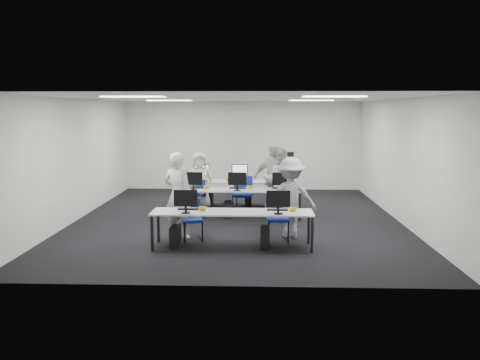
{
  "coord_description": "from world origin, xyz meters",
  "views": [
    {
      "loc": [
        0.47,
        -11.46,
        2.74
      ],
      "look_at": [
        0.07,
        -0.0,
        1.0
      ],
      "focal_mm": 35.0,
      "sensor_mm": 36.0,
      "label": 1
    }
  ],
  "objects_px": {
    "chair_1": "(277,227)",
    "student_0": "(178,195)",
    "student_3": "(273,178)",
    "desk_front": "(232,214)",
    "chair_2": "(192,201)",
    "chair_7": "(283,200)",
    "chair_4": "(277,202)",
    "student_1": "(279,180)",
    "chair_3": "(243,202)",
    "student_2": "(200,182)",
    "chair_0": "(192,227)",
    "chair_6": "(243,200)",
    "desk_mid": "(238,191)",
    "chair_5": "(199,200)",
    "photographer": "(290,198)"
  },
  "relations": [
    {
      "from": "chair_4",
      "to": "student_3",
      "type": "xyz_separation_m",
      "value": [
        -0.1,
        0.19,
        0.62
      ]
    },
    {
      "from": "desk_mid",
      "to": "student_1",
      "type": "distance_m",
      "value": 1.28
    },
    {
      "from": "chair_1",
      "to": "student_0",
      "type": "distance_m",
      "value": 2.21
    },
    {
      "from": "chair_3",
      "to": "chair_7",
      "type": "relative_size",
      "value": 1.09
    },
    {
      "from": "desk_front",
      "to": "chair_6",
      "type": "distance_m",
      "value": 3.54
    },
    {
      "from": "chair_1",
      "to": "student_3",
      "type": "xyz_separation_m",
      "value": [
        0.0,
        2.74,
        0.63
      ]
    },
    {
      "from": "chair_2",
      "to": "chair_4",
      "type": "bearing_deg",
      "value": 13.0
    },
    {
      "from": "chair_4",
      "to": "desk_front",
      "type": "bearing_deg",
      "value": -94.75
    },
    {
      "from": "chair_2",
      "to": "chair_3",
      "type": "xyz_separation_m",
      "value": [
        1.38,
        -0.21,
        0.02
      ]
    },
    {
      "from": "student_3",
      "to": "student_2",
      "type": "bearing_deg",
      "value": -160.78
    },
    {
      "from": "chair_7",
      "to": "student_1",
      "type": "xyz_separation_m",
      "value": [
        -0.12,
        -0.23,
        0.6
      ]
    },
    {
      "from": "student_1",
      "to": "student_2",
      "type": "bearing_deg",
      "value": -5.9
    },
    {
      "from": "desk_front",
      "to": "student_2",
      "type": "distance_m",
      "value": 3.58
    },
    {
      "from": "chair_0",
      "to": "chair_3",
      "type": "bearing_deg",
      "value": 52.66
    },
    {
      "from": "chair_4",
      "to": "chair_7",
      "type": "distance_m",
      "value": 0.44
    },
    {
      "from": "desk_mid",
      "to": "student_0",
      "type": "height_order",
      "value": "student_0"
    },
    {
      "from": "desk_mid",
      "to": "chair_4",
      "type": "relative_size",
      "value": 3.36
    },
    {
      "from": "student_2",
      "to": "chair_0",
      "type": "bearing_deg",
      "value": -96.34
    },
    {
      "from": "chair_7",
      "to": "chair_1",
      "type": "bearing_deg",
      "value": -80.15
    },
    {
      "from": "chair_5",
      "to": "chair_7",
      "type": "distance_m",
      "value": 2.28
    },
    {
      "from": "chair_4",
      "to": "chair_6",
      "type": "height_order",
      "value": "chair_4"
    },
    {
      "from": "chair_0",
      "to": "chair_2",
      "type": "bearing_deg",
      "value": 82.18
    },
    {
      "from": "chair_5",
      "to": "student_3",
      "type": "xyz_separation_m",
      "value": [
        2.0,
        -0.16,
        0.64
      ]
    },
    {
      "from": "chair_7",
      "to": "student_1",
      "type": "relative_size",
      "value": 0.5
    },
    {
      "from": "desk_front",
      "to": "chair_0",
      "type": "height_order",
      "value": "chair_0"
    },
    {
      "from": "chair_7",
      "to": "chair_4",
      "type": "bearing_deg",
      "value": -99.13
    },
    {
      "from": "chair_0",
      "to": "chair_1",
      "type": "distance_m",
      "value": 1.8
    },
    {
      "from": "desk_front",
      "to": "chair_2",
      "type": "height_order",
      "value": "chair_2"
    },
    {
      "from": "chair_0",
      "to": "chair_1",
      "type": "height_order",
      "value": "chair_1"
    },
    {
      "from": "chair_4",
      "to": "student_1",
      "type": "distance_m",
      "value": 0.61
    },
    {
      "from": "chair_5",
      "to": "student_0",
      "type": "height_order",
      "value": "student_0"
    },
    {
      "from": "desk_front",
      "to": "student_0",
      "type": "height_order",
      "value": "student_0"
    },
    {
      "from": "chair_3",
      "to": "chair_5",
      "type": "height_order",
      "value": "chair_3"
    },
    {
      "from": "chair_4",
      "to": "student_3",
      "type": "relative_size",
      "value": 0.52
    },
    {
      "from": "chair_1",
      "to": "chair_2",
      "type": "distance_m",
      "value": 3.51
    },
    {
      "from": "photographer",
      "to": "chair_2",
      "type": "bearing_deg",
      "value": -45.15
    },
    {
      "from": "chair_3",
      "to": "student_2",
      "type": "relative_size",
      "value": 0.61
    },
    {
      "from": "chair_7",
      "to": "student_0",
      "type": "xyz_separation_m",
      "value": [
        -2.39,
        -2.79,
        0.64
      ]
    },
    {
      "from": "chair_0",
      "to": "photographer",
      "type": "distance_m",
      "value": 2.19
    },
    {
      "from": "student_3",
      "to": "chair_5",
      "type": "bearing_deg",
      "value": -160.81
    },
    {
      "from": "chair_3",
      "to": "chair_5",
      "type": "bearing_deg",
      "value": 171.27
    },
    {
      "from": "chair_4",
      "to": "photographer",
      "type": "height_order",
      "value": "photographer"
    },
    {
      "from": "desk_mid",
      "to": "chair_2",
      "type": "relative_size",
      "value": 3.5
    },
    {
      "from": "chair_3",
      "to": "student_0",
      "type": "distance_m",
      "value": 2.78
    },
    {
      "from": "chair_2",
      "to": "chair_5",
      "type": "distance_m",
      "value": 0.23
    },
    {
      "from": "chair_3",
      "to": "student_1",
      "type": "height_order",
      "value": "student_1"
    },
    {
      "from": "chair_4",
      "to": "student_1",
      "type": "bearing_deg",
      "value": 82.91
    },
    {
      "from": "chair_6",
      "to": "student_0",
      "type": "distance_m",
      "value": 3.17
    },
    {
      "from": "chair_6",
      "to": "student_1",
      "type": "relative_size",
      "value": 0.51
    },
    {
      "from": "student_2",
      "to": "chair_2",
      "type": "bearing_deg",
      "value": -154.47
    }
  ]
}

